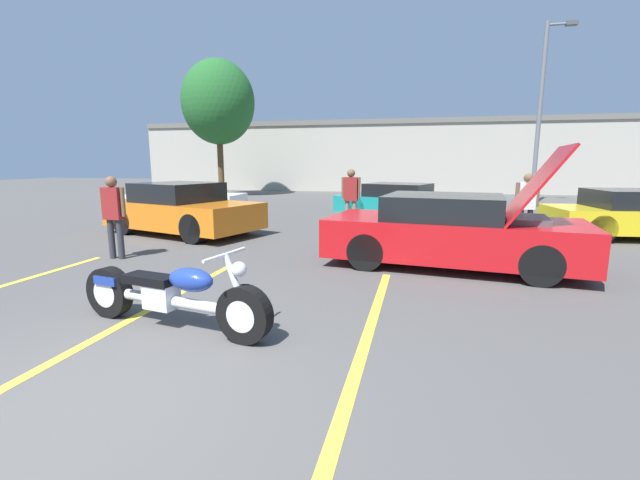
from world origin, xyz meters
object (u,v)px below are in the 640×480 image
(spectator_near_motorcycle, at_px, (527,202))
(spectator_midground, at_px, (351,194))
(tree_background, at_px, (218,102))
(parked_car_right_row, at_px, (637,215))
(light_pole, at_px, (542,107))
(parked_car_mid_right_row, at_px, (402,201))
(motorcycle, at_px, (171,296))
(show_car_hood_open, at_px, (453,232))
(parked_car_left_row, at_px, (185,198))
(parked_car_mid_left_row, at_px, (182,210))
(spectator_by_show_car, at_px, (114,211))

(spectator_near_motorcycle, xyz_separation_m, spectator_midground, (-4.25, 0.85, 0.05))
(tree_background, bearing_deg, parked_car_right_row, -31.55)
(spectator_near_motorcycle, bearing_deg, light_pole, 75.85)
(parked_car_mid_right_row, bearing_deg, motorcycle, -82.85)
(motorcycle, relative_size, show_car_hood_open, 0.55)
(parked_car_left_row, height_order, spectator_midground, spectator_midground)
(tree_background, height_order, parked_car_left_row, tree_background)
(tree_background, distance_m, parked_car_mid_left_row, 13.28)
(light_pole, xyz_separation_m, parked_car_right_row, (0.36, -8.40, -3.56))
(parked_car_mid_right_row, distance_m, spectator_near_motorcycle, 4.81)
(tree_background, xyz_separation_m, parked_car_mid_right_row, (10.00, -7.16, -4.37))
(spectator_near_motorcycle, bearing_deg, spectator_by_show_car, -155.39)
(show_car_hood_open, bearing_deg, parked_car_right_row, 48.95)
(parked_car_mid_left_row, bearing_deg, motorcycle, -42.74)
(motorcycle, bearing_deg, tree_background, 124.71)
(motorcycle, xyz_separation_m, parked_car_left_row, (-5.98, 10.43, 0.14))
(light_pole, xyz_separation_m, spectator_by_show_car, (-10.51, -13.31, -3.19))
(parked_car_right_row, height_order, spectator_midground, spectator_midground)
(parked_car_mid_right_row, bearing_deg, spectator_near_motorcycle, -32.84)
(show_car_hood_open, bearing_deg, parked_car_mid_left_row, 170.26)
(show_car_hood_open, distance_m, spectator_midground, 4.44)
(light_pole, relative_size, motorcycle, 2.97)
(parked_car_left_row, distance_m, parked_car_mid_right_row, 8.04)
(parked_car_mid_right_row, xyz_separation_m, spectator_by_show_car, (-5.09, -7.44, 0.38))
(spectator_by_show_car, bearing_deg, light_pole, 51.68)
(show_car_hood_open, relative_size, parked_car_left_row, 1.07)
(parked_car_left_row, relative_size, parked_car_mid_left_row, 0.98)
(motorcycle, bearing_deg, parked_car_mid_left_row, 130.11)
(parked_car_right_row, height_order, spectator_near_motorcycle, spectator_near_motorcycle)
(tree_background, distance_m, spectator_midground, 13.90)
(light_pole, height_order, motorcycle, light_pole)
(parked_car_mid_left_row, height_order, parked_car_mid_right_row, parked_car_mid_left_row)
(light_pole, relative_size, parked_car_right_row, 1.77)
(spectator_near_motorcycle, bearing_deg, parked_car_mid_left_row, -174.61)
(parked_car_mid_left_row, distance_m, spectator_near_motorcycle, 8.44)
(parked_car_mid_right_row, height_order, spectator_by_show_car, spectator_by_show_car)
(light_pole, distance_m, parked_car_right_row, 9.13)
(motorcycle, relative_size, spectator_by_show_car, 1.59)
(spectator_near_motorcycle, bearing_deg, parked_car_mid_right_row, 128.81)
(tree_background, height_order, spectator_midground, tree_background)
(show_car_hood_open, bearing_deg, spectator_by_show_car, -164.65)
(tree_background, distance_m, show_car_hood_open, 18.25)
(motorcycle, bearing_deg, spectator_by_show_car, 146.42)
(tree_background, distance_m, spectator_near_motorcycle, 17.43)
(spectator_near_motorcycle, relative_size, spectator_midground, 0.96)
(show_car_hood_open, xyz_separation_m, parked_car_mid_left_row, (-6.60, 2.05, 0.00))
(tree_background, xyz_separation_m, parked_car_left_row, (1.97, -7.09, -4.42))
(parked_car_mid_left_row, bearing_deg, spectator_by_show_car, -66.55)
(show_car_hood_open, relative_size, spectator_by_show_car, 2.88)
(spectator_midground, bearing_deg, spectator_near_motorcycle, -11.30)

